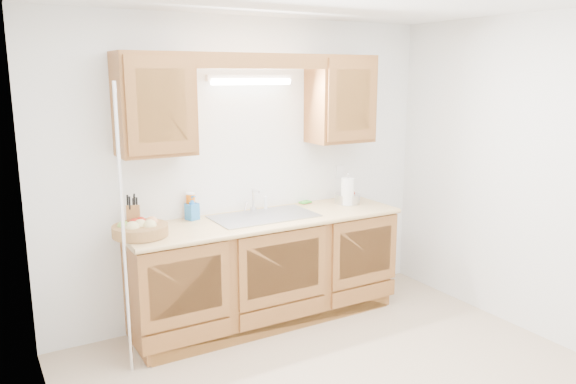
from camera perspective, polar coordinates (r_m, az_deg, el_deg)
room at (r=3.51m, az=6.71°, el=-1.22°), size 3.52×3.50×2.50m
base_cabinets at (r=4.72m, az=-2.36°, el=-7.96°), size 2.20×0.60×0.86m
countertop at (r=4.57m, az=-2.32°, el=-2.82°), size 2.30×0.63×0.04m
upper_cabinet_left at (r=4.25m, az=-13.45°, el=8.66°), size 0.55×0.33×0.75m
upper_cabinet_right at (r=4.99m, az=5.34°, el=9.37°), size 0.55×0.33×0.75m
valance at (r=4.43m, az=-2.49°, el=13.17°), size 2.20×0.05×0.12m
fluorescent_fixture at (r=4.63m, az=-3.80°, el=11.33°), size 0.76×0.08×0.08m
sink at (r=4.60m, az=-2.43°, el=-3.39°), size 0.84×0.46×0.36m
wire_shelf_pole at (r=3.91m, az=-16.36°, el=-4.06°), size 0.03×0.03×2.00m
outlet_plate at (r=5.26m, az=5.28°, el=2.10°), size 0.08×0.01×0.12m
fruit_basket at (r=4.16m, az=-14.80°, el=-3.63°), size 0.52×0.52×0.12m
knife_block at (r=4.31m, az=-15.43°, el=-2.50°), size 0.14×0.18×0.28m
orange_canister at (r=4.56m, az=-9.85°, el=-1.39°), size 0.09×0.09×0.21m
soap_bottle at (r=4.53m, az=-9.73°, el=-1.57°), size 0.11×0.11×0.20m
sponge at (r=5.04m, az=1.76°, el=-1.09°), size 0.12×0.09×0.02m
paper_towel at (r=4.99m, az=6.07°, el=0.02°), size 0.14×0.14×0.29m
apple_bowl at (r=5.07m, az=6.07°, el=-0.59°), size 0.27×0.27×0.12m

